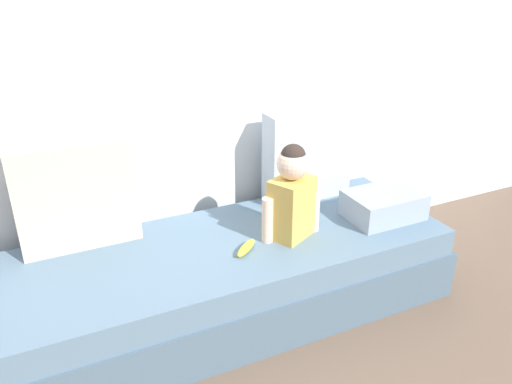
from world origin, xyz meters
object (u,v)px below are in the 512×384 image
(toddler, at_px, (292,193))
(folded_blanket, at_px, (384,205))
(throw_pillow_left, at_px, (76,195))
(banana, at_px, (246,248))
(throw_pillow_right, at_px, (307,155))
(couch, at_px, (227,278))

(toddler, bearing_deg, folded_blanket, -3.61)
(throw_pillow_left, height_order, folded_blanket, throw_pillow_left)
(toddler, distance_m, banana, 0.35)
(throw_pillow_left, bearing_deg, folded_blanket, -15.13)
(toddler, xyz_separation_m, banana, (-0.27, -0.04, -0.22))
(throw_pillow_left, bearing_deg, throw_pillow_right, 0.00)
(throw_pillow_left, distance_m, folded_blanket, 1.59)
(couch, relative_size, folded_blanket, 5.83)
(couch, relative_size, throw_pillow_left, 4.16)
(throw_pillow_right, height_order, toddler, throw_pillow_right)
(throw_pillow_left, xyz_separation_m, toddler, (0.97, -0.38, -0.03))
(couch, bearing_deg, toddler, -11.57)
(toddler, distance_m, folded_blanket, 0.58)
(toddler, bearing_deg, throw_pillow_right, 50.49)
(folded_blanket, bearing_deg, couch, 173.39)
(couch, distance_m, throw_pillow_right, 0.85)
(throw_pillow_left, xyz_separation_m, banana, (0.70, -0.42, -0.24))
(throw_pillow_right, distance_m, banana, 0.76)
(throw_pillow_left, bearing_deg, couch, -25.83)
(banana, bearing_deg, throw_pillow_left, 148.87)
(folded_blanket, bearing_deg, banana, -179.36)
(couch, height_order, throw_pillow_left, throw_pillow_left)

